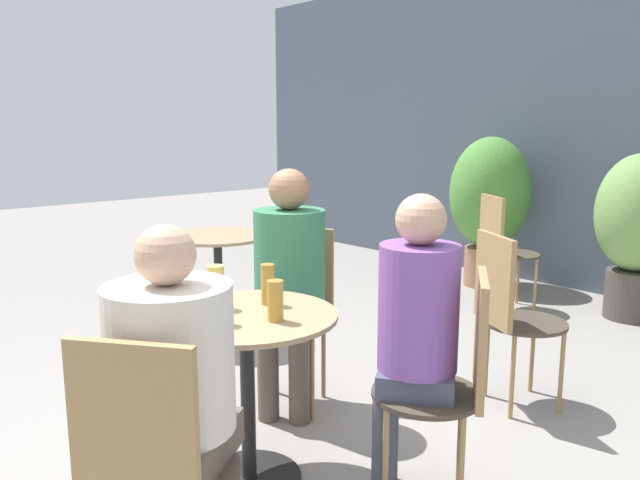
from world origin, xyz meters
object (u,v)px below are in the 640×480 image
Objects in this scene: bistro_chair_2 at (297,300)px; beer_glass_0 at (275,301)px; bistro_chair_1 at (454,371)px; potted_plant_1 at (637,224)px; seated_person_0 at (174,385)px; beer_glass_1 at (268,284)px; potted_plant_0 at (489,200)px; seated_person_2 at (289,272)px; bistro_chair_4 at (501,242)px; cafe_table_far at (218,264)px; seated_person_1 at (415,322)px; beer_glass_3 at (214,299)px; cafe_table_near at (247,358)px; bistro_chair_5 at (509,305)px; bistro_chair_0 at (152,459)px; beer_glass_2 at (216,287)px.

beer_glass_0 is (0.63, -0.64, 0.25)m from bistro_chair_2.
potted_plant_1 is (-0.52, 3.02, 0.18)m from bistro_chair_1.
potted_plant_1 is at bearing -122.30° from seated_person_0.
beer_glass_1 is 3.58m from potted_plant_0.
beer_glass_0 is (0.54, -0.51, 0.06)m from seated_person_2.
bistro_chair_4 is 0.99m from potted_plant_1.
bistro_chair_1 is at bearing -10.77° from cafe_table_far.
seated_person_0 is at bearing -45.19° from seated_person_1.
seated_person_0 reaches higher than beer_glass_3.
bistro_chair_2 reaches higher than cafe_table_far.
bistro_chair_2 is (-0.48, 0.67, 0.02)m from cafe_table_near.
bistro_chair_2 is 1.11m from bistro_chair_5.
cafe_table_far is at bearing -72.69° from bistro_chair_0.
cafe_table_far is 0.58× the size of seated_person_2.
cafe_table_near is at bearing 133.62° from bistro_chair_4.
cafe_table_near is 0.32m from beer_glass_1.
cafe_table_near is 0.32m from beer_glass_3.
seated_person_1 reaches higher than bistro_chair_0.
cafe_table_near is 1.45m from bistro_chair_5.
bistro_chair_1 is 2.80m from bistro_chair_4.
beer_glass_3 is at bearing -78.83° from beer_glass_1.
beer_glass_0 is 3.47m from potted_plant_1.
bistro_chair_4 is 3.18m from beer_glass_3.
cafe_table_far is at bearing 44.16° from bistro_chair_5.
cafe_table_near is at bearing -90.00° from bistro_chair_1.
beer_glass_0 is (-0.51, -0.45, 0.25)m from bistro_chair_1.
cafe_table_far is 0.61× the size of seated_person_0.
bistro_chair_4 is 1.00× the size of bistro_chair_5.
beer_glass_0 is at bearing -89.90° from potted_plant_1.
seated_person_2 is at bearing 125.72° from cafe_table_near.
potted_plant_0 is 1.33m from potted_plant_1.
potted_plant_0 reaches higher than cafe_table_near.
potted_plant_1 is (-0.19, 2.08, 0.18)m from bistro_chair_5.
bistro_chair_4 is at bearing 172.57° from bistro_chair_1.
beer_glass_1 is at bearing 108.04° from cafe_table_near.
bistro_chair_5 reaches higher than beer_glass_2.
bistro_chair_0 reaches higher than beer_glass_1.
beer_glass_1 is (-0.20, 0.12, 0.01)m from beer_glass_0.
cafe_table_near is 0.70m from seated_person_2.
beer_glass_2 is 0.97× the size of beer_glass_3.
seated_person_0 is (0.39, -0.54, 0.17)m from cafe_table_near.
seated_person_0 is at bearing -51.02° from bistro_chair_1.
cafe_table_far is 2.25m from bistro_chair_4.
cafe_table_near is 0.54× the size of potted_plant_0.
potted_plant_0 is 1.08× the size of potted_plant_1.
bistro_chair_5 is at bearing 155.79° from seated_person_1.
bistro_chair_2 is 0.68× the size of potted_plant_0.
bistro_chair_4 reaches higher than cafe_table_near.
potted_plant_1 reaches higher than beer_glass_2.
seated_person_0 is 0.95× the size of seated_person_2.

